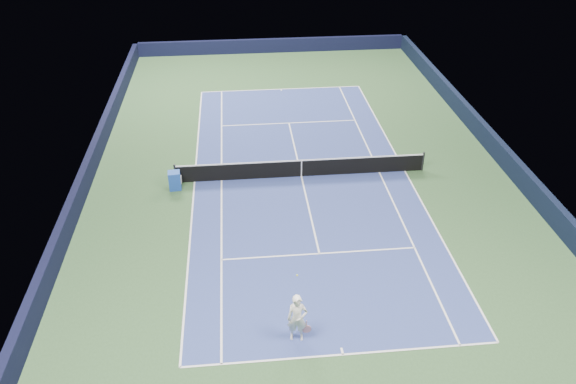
{
  "coord_description": "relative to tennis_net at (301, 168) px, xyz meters",
  "views": [
    {
      "loc": [
        -3.16,
        -24.74,
        14.9
      ],
      "look_at": [
        -0.99,
        -3.0,
        1.0
      ],
      "focal_mm": 35.0,
      "sensor_mm": 36.0,
      "label": 1
    }
  ],
  "objects": [
    {
      "name": "baseline_far",
      "position": [
        0.0,
        11.88,
        -0.5
      ],
      "size": [
        10.97,
        0.08,
        0.0
      ],
      "primitive_type": "cube",
      "color": "white",
      "rests_on": "ground"
    },
    {
      "name": "sideline_singles_left",
      "position": [
        -4.12,
        0.0,
        -0.5
      ],
      "size": [
        0.08,
        23.77,
        0.0
      ],
      "primitive_type": "cube",
      "color": "white",
      "rests_on": "ground"
    },
    {
      "name": "wall_right",
      "position": [
        10.82,
        0.0,
        0.05
      ],
      "size": [
        0.35,
        40.0,
        1.1
      ],
      "primitive_type": "cube",
      "color": "black",
      "rests_on": "ground"
    },
    {
      "name": "tennis_player",
      "position": [
        -1.47,
        -10.98,
        0.46
      ],
      "size": [
        0.86,
        1.3,
        2.04
      ],
      "color": "white",
      "rests_on": "ground"
    },
    {
      "name": "baseline_near",
      "position": [
        0.0,
        -11.88,
        -0.5
      ],
      "size": [
        10.97,
        0.08,
        0.0
      ],
      "primitive_type": "cube",
      "color": "white",
      "rests_on": "ground"
    },
    {
      "name": "sideline_doubles_right",
      "position": [
        5.49,
        0.0,
        -0.5
      ],
      "size": [
        0.08,
        23.77,
        0.0
      ],
      "primitive_type": "cube",
      "color": "white",
      "rests_on": "ground"
    },
    {
      "name": "tennis_net",
      "position": [
        0.0,
        0.0,
        0.0
      ],
      "size": [
        12.9,
        0.1,
        1.07
      ],
      "color": "black",
      "rests_on": "ground"
    },
    {
      "name": "service_line_near",
      "position": [
        0.0,
        -6.4,
        -0.5
      ],
      "size": [
        8.23,
        0.08,
        0.0
      ],
      "primitive_type": "cube",
      "color": "white",
      "rests_on": "ground"
    },
    {
      "name": "wall_left",
      "position": [
        -10.82,
        0.0,
        0.05
      ],
      "size": [
        0.35,
        40.0,
        1.1
      ],
      "primitive_type": "cube",
      "color": "black",
      "rests_on": "ground"
    },
    {
      "name": "sideline_doubles_left",
      "position": [
        -5.49,
        0.0,
        -0.5
      ],
      "size": [
        0.08,
        23.77,
        0.0
      ],
      "primitive_type": "cube",
      "color": "white",
      "rests_on": "ground"
    },
    {
      "name": "service_line_far",
      "position": [
        0.0,
        6.4,
        -0.5
      ],
      "size": [
        8.23,
        0.08,
        0.0
      ],
      "primitive_type": "cube",
      "color": "white",
      "rests_on": "ground"
    },
    {
      "name": "wall_far",
      "position": [
        0.0,
        19.82,
        0.05
      ],
      "size": [
        22.0,
        0.35,
        1.1
      ],
      "primitive_type": "cube",
      "color": "black",
      "rests_on": "ground"
    },
    {
      "name": "ground",
      "position": [
        0.0,
        0.0,
        -0.5
      ],
      "size": [
        40.0,
        40.0,
        0.0
      ],
      "primitive_type": "plane",
      "color": "#2C4C29",
      "rests_on": "ground"
    },
    {
      "name": "court_surface",
      "position": [
        0.0,
        0.0,
        -0.5
      ],
      "size": [
        10.97,
        23.77,
        0.01
      ],
      "primitive_type": "cube",
      "color": "navy",
      "rests_on": "ground"
    },
    {
      "name": "center_mark_near",
      "position": [
        0.0,
        -11.73,
        -0.5
      ],
      "size": [
        0.08,
        0.3,
        0.0
      ],
      "primitive_type": "cube",
      "color": "white",
      "rests_on": "ground"
    },
    {
      "name": "center_service_line",
      "position": [
        0.0,
        0.0,
        -0.5
      ],
      "size": [
        0.08,
        12.8,
        0.0
      ],
      "primitive_type": "cube",
      "color": "white",
      "rests_on": "ground"
    },
    {
      "name": "sponsor_cube",
      "position": [
        -6.4,
        -0.57,
        -0.03
      ],
      "size": [
        0.64,
        0.58,
        0.95
      ],
      "color": "#1C44A9",
      "rests_on": "ground"
    },
    {
      "name": "center_mark_far",
      "position": [
        0.0,
        11.73,
        -0.5
      ],
      "size": [
        0.08,
        0.3,
        0.0
      ],
      "primitive_type": "cube",
      "color": "white",
      "rests_on": "ground"
    },
    {
      "name": "sideline_singles_right",
      "position": [
        4.12,
        0.0,
        -0.5
      ],
      "size": [
        0.08,
        23.77,
        0.0
      ],
      "primitive_type": "cube",
      "color": "white",
      "rests_on": "ground"
    }
  ]
}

